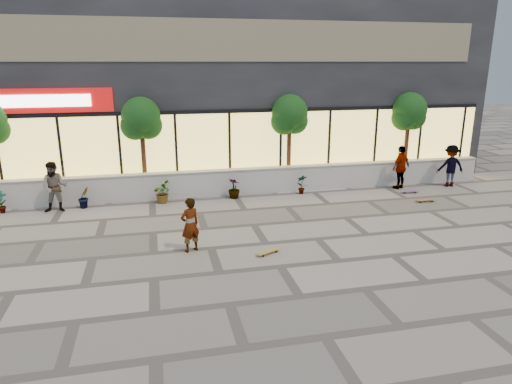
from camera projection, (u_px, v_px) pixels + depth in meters
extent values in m
plane|color=#A2968D|center=(281.00, 267.00, 12.02)|extent=(80.00, 80.00, 0.00)
cube|color=beige|center=(234.00, 182.00, 18.44)|extent=(22.00, 0.35, 1.00)
cube|color=#B2AFA8|center=(234.00, 170.00, 18.30)|extent=(22.00, 0.42, 0.04)
cube|color=black|center=(214.00, 81.00, 22.56)|extent=(24.00, 9.00, 8.50)
cube|color=#E7C85C|center=(230.00, 149.00, 19.03)|extent=(23.04, 0.05, 3.00)
cube|color=black|center=(229.00, 111.00, 18.57)|extent=(23.04, 0.08, 0.15)
cube|color=#B80D0D|center=(43.00, 101.00, 16.93)|extent=(5.00, 0.10, 0.90)
cube|color=white|center=(43.00, 101.00, 16.86)|extent=(3.40, 0.06, 0.45)
cube|color=brown|center=(228.00, 40.00, 17.84)|extent=(21.60, 0.05, 1.60)
imported|color=#153D13|center=(1.00, 202.00, 16.16)|extent=(0.43, 0.29, 0.81)
imported|color=#153D13|center=(84.00, 197.00, 16.75)|extent=(0.57, 0.57, 0.81)
imported|color=#153D13|center=(162.00, 193.00, 17.34)|extent=(0.68, 0.77, 0.81)
imported|color=#153D13|center=(234.00, 188.00, 17.93)|extent=(0.64, 0.64, 0.81)
imported|color=#153D13|center=(302.00, 184.00, 18.52)|extent=(0.46, 0.35, 0.81)
cylinder|color=#4E2B1C|center=(144.00, 155.00, 18.05)|extent=(0.18, 0.18, 3.24)
sphere|color=#153D13|center=(141.00, 116.00, 17.62)|extent=(1.50, 1.50, 1.50)
sphere|color=#153D13|center=(135.00, 126.00, 17.62)|extent=(1.10, 1.10, 1.10)
sphere|color=#153D13|center=(148.00, 125.00, 17.82)|extent=(1.10, 1.10, 1.10)
cylinder|color=#4E2B1C|center=(289.00, 149.00, 19.32)|extent=(0.18, 0.18, 3.24)
sphere|color=#153D13|center=(290.00, 112.00, 18.89)|extent=(1.50, 1.50, 1.50)
sphere|color=#153D13|center=(284.00, 121.00, 18.89)|extent=(1.10, 1.10, 1.10)
sphere|color=#153D13|center=(295.00, 121.00, 19.09)|extent=(1.10, 1.10, 1.10)
cylinder|color=#4E2B1C|center=(406.00, 144.00, 20.48)|extent=(0.18, 0.18, 3.24)
sphere|color=#153D13|center=(409.00, 110.00, 20.05)|extent=(1.50, 1.50, 1.50)
sphere|color=#153D13|center=(404.00, 118.00, 20.05)|extent=(1.10, 1.10, 1.10)
sphere|color=#153D13|center=(413.00, 117.00, 20.25)|extent=(1.10, 1.10, 1.10)
imported|color=white|center=(190.00, 225.00, 12.79)|extent=(0.69, 0.60, 1.58)
imported|color=tan|center=(55.00, 187.00, 16.17)|extent=(0.91, 0.73, 1.83)
imported|color=silver|center=(401.00, 167.00, 19.15)|extent=(1.17, 0.88, 1.84)
imported|color=maroon|center=(451.00, 166.00, 19.54)|extent=(1.24, 0.81, 1.80)
cube|color=olive|center=(268.00, 251.00, 12.79)|extent=(0.79, 0.52, 0.02)
cylinder|color=black|center=(273.00, 250.00, 13.00)|extent=(0.06, 0.05, 0.06)
cylinder|color=black|center=(276.00, 252.00, 12.89)|extent=(0.06, 0.05, 0.06)
cylinder|color=black|center=(260.00, 254.00, 12.71)|extent=(0.06, 0.05, 0.06)
cylinder|color=black|center=(263.00, 256.00, 12.61)|extent=(0.06, 0.05, 0.06)
cube|color=brown|center=(426.00, 200.00, 17.52)|extent=(0.79, 0.22, 0.02)
cylinder|color=black|center=(430.00, 200.00, 17.65)|extent=(0.06, 0.03, 0.06)
cylinder|color=black|center=(432.00, 201.00, 17.51)|extent=(0.06, 0.03, 0.06)
cylinder|color=black|center=(419.00, 201.00, 17.56)|extent=(0.06, 0.03, 0.06)
cylinder|color=black|center=(421.00, 202.00, 17.42)|extent=(0.06, 0.03, 0.06)
cube|color=#5C4782|center=(410.00, 191.00, 18.70)|extent=(0.76, 0.24, 0.02)
cylinder|color=black|center=(414.00, 192.00, 18.82)|extent=(0.06, 0.03, 0.05)
cylinder|color=black|center=(416.00, 193.00, 18.69)|extent=(0.06, 0.03, 0.05)
cylinder|color=black|center=(404.00, 192.00, 18.75)|extent=(0.06, 0.03, 0.05)
cylinder|color=black|center=(405.00, 193.00, 18.62)|extent=(0.06, 0.03, 0.05)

